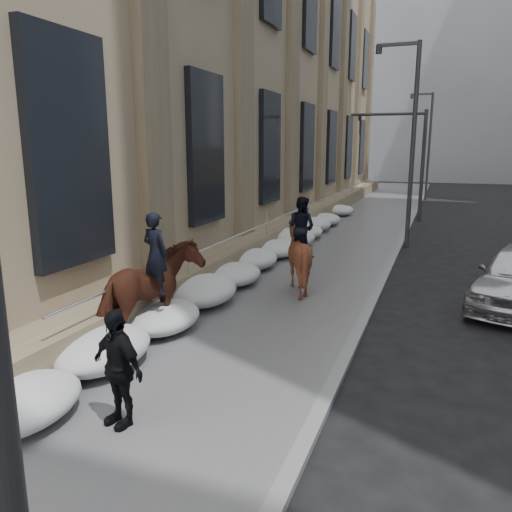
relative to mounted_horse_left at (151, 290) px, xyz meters
The scene contains 13 objects.
ground 2.35m from the mounted_horse_left, 48.32° to the right, with size 140.00×140.00×0.00m, color black.
sidewalk 8.67m from the mounted_horse_left, 80.99° to the left, with size 5.00×80.00×0.12m, color #58585B.
curb 9.44m from the mounted_horse_left, 64.96° to the left, with size 0.24×80.00×0.12m, color slate.
limestone_building 20.38m from the mounted_horse_left, 101.97° to the left, with size 6.10×44.00×18.00m.
bg_building_mid 60.11m from the mounted_horse_left, 84.78° to the left, with size 30.00×12.00×28.00m, color slate.
bg_building_far 71.19m from the mounted_horse_left, 93.78° to the left, with size 24.00×12.00×20.00m, color gray.
streetlight_mid 13.57m from the mounted_horse_left, 71.88° to the left, with size 1.71×0.24×8.00m.
streetlight_far 32.92m from the mounted_horse_left, 82.83° to the left, with size 1.71×0.24×8.00m.
traffic_signal 20.96m from the mounted_horse_left, 80.52° to the left, with size 4.10×0.22×6.00m.
snow_bank 6.64m from the mounted_horse_left, 90.65° to the left, with size 1.70×18.10×0.76m.
mounted_horse_left is the anchor object (origin of this frame).
mounted_horse_right 4.99m from the mounted_horse_left, 68.39° to the left, with size 1.96×2.09×2.62m.
pedestrian 3.30m from the mounted_horse_left, 66.27° to the right, with size 1.02×0.42×1.74m, color black.
Camera 1 is at (4.15, -7.00, 4.09)m, focal length 35.00 mm.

